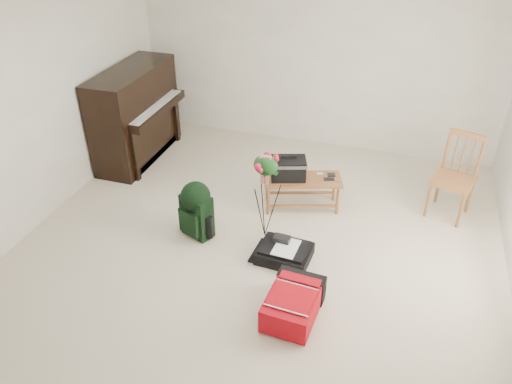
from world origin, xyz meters
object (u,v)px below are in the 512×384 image
(red_suitcase, at_px, (294,300))
(green_backpack, at_px, (196,207))
(black_duffel, at_px, (284,252))
(flower_stand, at_px, (265,197))
(bench, at_px, (293,170))
(piano, at_px, (136,116))
(dining_chair, at_px, (454,177))

(red_suitcase, bearing_deg, green_backpack, 152.09)
(black_duffel, xyz_separation_m, flower_stand, (-0.31, 0.32, 0.42))
(bench, bearing_deg, piano, 148.32)
(red_suitcase, bearing_deg, bench, 108.73)
(bench, distance_m, green_backpack, 1.22)
(green_backpack, bearing_deg, black_duffel, 15.88)
(green_backpack, height_order, flower_stand, flower_stand)
(green_backpack, bearing_deg, dining_chair, 48.10)
(dining_chair, distance_m, red_suitcase, 2.48)
(bench, bearing_deg, green_backpack, -152.19)
(bench, relative_size, black_duffel, 1.72)
(piano, distance_m, red_suitcase, 3.59)
(red_suitcase, height_order, flower_stand, flower_stand)
(green_backpack, distance_m, flower_stand, 0.75)
(bench, height_order, green_backpack, bench)
(bench, xyz_separation_m, dining_chair, (1.76, 0.41, -0.00))
(piano, height_order, red_suitcase, piano)
(black_duffel, distance_m, flower_stand, 0.61)
(flower_stand, bearing_deg, piano, 146.31)
(green_backpack, bearing_deg, red_suitcase, -9.75)
(bench, distance_m, flower_stand, 0.68)
(dining_chair, xyz_separation_m, flower_stand, (-1.90, -1.07, 0.02))
(green_backpack, bearing_deg, flower_stand, 38.58)
(red_suitcase, xyz_separation_m, green_backpack, (-1.29, 0.80, 0.22))
(bench, xyz_separation_m, black_duffel, (0.17, -0.98, -0.40))
(red_suitcase, distance_m, black_duffel, 0.74)
(piano, distance_m, dining_chair, 4.09)
(bench, xyz_separation_m, green_backpack, (-0.84, -0.87, -0.12))
(red_suitcase, bearing_deg, piano, 145.02)
(flower_stand, bearing_deg, green_backpack, -167.93)
(black_duffel, bearing_deg, bench, 103.27)
(piano, bearing_deg, flower_stand, -29.11)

